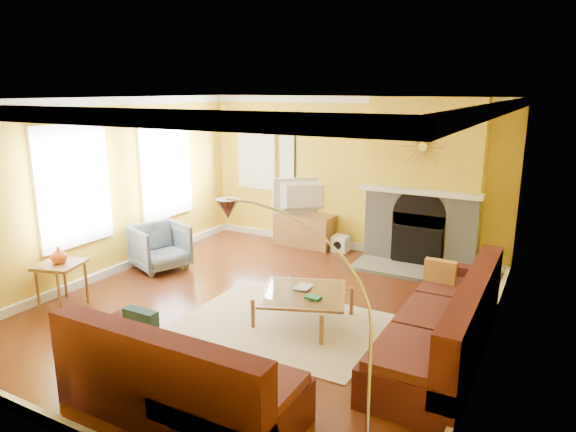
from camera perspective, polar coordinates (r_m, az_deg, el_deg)
The scene contains 27 objects.
floor at distance 6.91m, azimuth -2.85°, elevation -10.23°, with size 5.50×6.00×0.02m, color #602B14.
ceiling at distance 6.30m, azimuth -3.15°, elevation 12.96°, with size 5.50×6.00×0.02m, color white.
wall_back at distance 9.12m, azimuth 6.93°, elevation 4.60°, with size 5.50×0.02×2.70m, color gold.
wall_front at distance 4.31m, azimuth -24.49°, elevation -7.25°, with size 5.50×0.02×2.70m, color gold.
wall_left at distance 8.23m, azimuth -19.66°, elevation 2.86°, with size 0.02×6.00×2.70m, color gold.
wall_right at distance 5.59m, azimuth 21.95°, elevation -2.29°, with size 0.02×6.00×2.70m, color gold.
baseboard at distance 6.88m, azimuth -2.86°, elevation -9.70°, with size 5.50×6.00×0.12m, color white, non-canonical shape.
crown_molding at distance 6.30m, azimuth -3.14°, elevation 12.32°, with size 5.50×6.00×0.12m, color white, non-canonical shape.
window_left_near at distance 9.08m, azimuth -13.49°, elevation 5.23°, with size 0.06×1.22×1.72m, color white.
window_left_far at distance 7.79m, azimuth -22.80°, elevation 3.12°, with size 0.06×1.22×1.72m, color white.
window_back at distance 9.90m, azimuth -3.48°, elevation 6.57°, with size 0.82×0.06×1.22m, color white.
wall_art at distance 9.58m, azimuth -0.12°, elevation 6.65°, with size 0.34×0.04×1.14m, color white.
fireplace at distance 8.52m, azimuth 14.87°, elevation 3.57°, with size 1.80×0.40×2.70m, color gray, non-canonical shape.
mantel at distance 8.31m, azimuth 14.43°, elevation 2.64°, with size 1.92×0.22×0.08m, color white.
hearth at distance 8.34m, azimuth 13.39°, elevation -5.96°, with size 1.80×0.70×0.06m, color gray.
sunburst at distance 8.22m, azimuth 14.74°, elevation 7.44°, with size 0.70×0.04×0.70m, color olive, non-canonical shape.
rug at distance 6.45m, azimuth -0.63°, elevation -11.86°, with size 2.40×1.80×0.02m, color beige.
sectional_sofa at distance 5.67m, azimuth 2.93°, elevation -10.72°, with size 3.32×3.99×0.90m, color #471916, non-canonical shape.
coffee_table at distance 6.44m, azimuth 1.73°, elevation -10.04°, with size 1.01×1.01×0.40m, color white, non-canonical shape.
media_console at distance 9.45m, azimuth 1.87°, elevation -1.53°, with size 1.08×0.48×0.59m, color olive.
tv at distance 9.30m, azimuth 1.90°, elevation 2.17°, with size 1.14×0.15×0.66m, color black.
subwoofer at distance 9.20m, azimuth 5.84°, elevation -3.05°, with size 0.28×0.28×0.28m, color white.
armchair at distance 8.46m, azimuth -14.05°, elevation -3.33°, with size 0.78×0.80×0.73m, color slate.
side_table at distance 7.50m, azimuth -23.82°, elevation -6.94°, with size 0.53×0.53×0.59m, color olive, non-canonical shape.
vase at distance 7.38m, azimuth -24.13°, elevation -3.97°, with size 0.22×0.22×0.23m, color #D8591E.
book at distance 6.50m, azimuth 0.95°, elevation -7.77°, with size 0.19×0.25×0.02m, color white.
arc_lamp at distance 3.95m, azimuth 1.49°, elevation -13.48°, with size 1.28×0.36×2.00m, color silver, non-canonical shape.
Camera 1 is at (3.30, -5.37, 2.82)m, focal length 32.00 mm.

